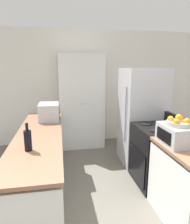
{
  "coord_description": "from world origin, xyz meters",
  "views": [
    {
      "loc": [
        -0.56,
        -1.29,
        1.76
      ],
      "look_at": [
        0.0,
        1.85,
        1.05
      ],
      "focal_mm": 32.0,
      "sensor_mm": 36.0,
      "label": 1
    }
  ],
  "objects_px": {
    "refrigerator": "(142,117)",
    "fruit_bowl": "(178,122)",
    "microwave": "(49,112)",
    "pantry_cabinet": "(81,102)",
    "stove": "(157,155)",
    "wine_bottle": "(28,140)",
    "toaster_oven": "(177,135)"
  },
  "relations": [
    {
      "from": "stove",
      "to": "toaster_oven",
      "type": "xyz_separation_m",
      "value": [
        -0.13,
        -0.65,
        0.55
      ]
    },
    {
      "from": "stove",
      "to": "refrigerator",
      "type": "distance_m",
      "value": 0.85
    },
    {
      "from": "refrigerator",
      "to": "wine_bottle",
      "type": "xyz_separation_m",
      "value": [
        -1.83,
        -1.29,
        0.14
      ]
    },
    {
      "from": "pantry_cabinet",
      "to": "fruit_bowl",
      "type": "relative_size",
      "value": 7.86
    },
    {
      "from": "stove",
      "to": "microwave",
      "type": "relative_size",
      "value": 2.31
    },
    {
      "from": "refrigerator",
      "to": "fruit_bowl",
      "type": "bearing_deg",
      "value": -97.53
    },
    {
      "from": "fruit_bowl",
      "to": "pantry_cabinet",
      "type": "bearing_deg",
      "value": 108.9
    },
    {
      "from": "wine_bottle",
      "to": "fruit_bowl",
      "type": "height_order",
      "value": "fruit_bowl"
    },
    {
      "from": "refrigerator",
      "to": "wine_bottle",
      "type": "relative_size",
      "value": 5.82
    },
    {
      "from": "stove",
      "to": "wine_bottle",
      "type": "distance_m",
      "value": 1.95
    },
    {
      "from": "toaster_oven",
      "to": "wine_bottle",
      "type": "bearing_deg",
      "value": 176.51
    },
    {
      "from": "pantry_cabinet",
      "to": "toaster_oven",
      "type": "bearing_deg",
      "value": -70.79
    },
    {
      "from": "refrigerator",
      "to": "toaster_oven",
      "type": "bearing_deg",
      "value": -97.31
    },
    {
      "from": "refrigerator",
      "to": "microwave",
      "type": "distance_m",
      "value": 1.67
    },
    {
      "from": "stove",
      "to": "toaster_oven",
      "type": "relative_size",
      "value": 2.49
    },
    {
      "from": "pantry_cabinet",
      "to": "wine_bottle",
      "type": "bearing_deg",
      "value": -109.54
    },
    {
      "from": "pantry_cabinet",
      "to": "fruit_bowl",
      "type": "distance_m",
      "value": 2.56
    },
    {
      "from": "fruit_bowl",
      "to": "toaster_oven",
      "type": "bearing_deg",
      "value": 67.84
    },
    {
      "from": "pantry_cabinet",
      "to": "refrigerator",
      "type": "height_order",
      "value": "pantry_cabinet"
    },
    {
      "from": "refrigerator",
      "to": "fruit_bowl",
      "type": "height_order",
      "value": "refrigerator"
    },
    {
      "from": "refrigerator",
      "to": "fruit_bowl",
      "type": "relative_size",
      "value": 6.75
    },
    {
      "from": "pantry_cabinet",
      "to": "stove",
      "type": "relative_size",
      "value": 1.93
    },
    {
      "from": "microwave",
      "to": "fruit_bowl",
      "type": "xyz_separation_m",
      "value": [
        1.48,
        -1.39,
        0.13
      ]
    },
    {
      "from": "microwave",
      "to": "fruit_bowl",
      "type": "height_order",
      "value": "fruit_bowl"
    },
    {
      "from": "wine_bottle",
      "to": "toaster_oven",
      "type": "relative_size",
      "value": 0.71
    },
    {
      "from": "pantry_cabinet",
      "to": "wine_bottle",
      "type": "distance_m",
      "value": 2.44
    },
    {
      "from": "stove",
      "to": "refrigerator",
      "type": "relative_size",
      "value": 0.6
    },
    {
      "from": "toaster_oven",
      "to": "stove",
      "type": "bearing_deg",
      "value": 78.62
    },
    {
      "from": "stove",
      "to": "wine_bottle",
      "type": "relative_size",
      "value": 3.52
    },
    {
      "from": "stove",
      "to": "refrigerator",
      "type": "height_order",
      "value": "refrigerator"
    },
    {
      "from": "microwave",
      "to": "toaster_oven",
      "type": "height_order",
      "value": "microwave"
    },
    {
      "from": "pantry_cabinet",
      "to": "stove",
      "type": "height_order",
      "value": "pantry_cabinet"
    }
  ]
}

